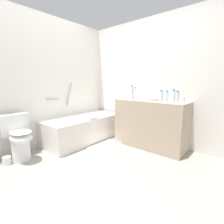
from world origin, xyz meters
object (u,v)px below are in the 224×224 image
(toilet_paper_roll, at_px, (7,161))
(bathtub, at_px, (83,128))
(sink_basin, at_px, (148,99))
(soap_dish, at_px, (126,98))
(drinking_glass_0, at_px, (136,97))
(drinking_glass_1, at_px, (183,100))
(water_bottle_1, at_px, (173,96))
(toilet, at_px, (19,137))
(sink_faucet, at_px, (153,98))
(water_bottle_4, at_px, (177,97))
(water_bottle_0, at_px, (135,93))
(bath_mat, at_px, (106,146))
(water_bottle_2, at_px, (132,93))
(water_bottle_3, at_px, (167,96))
(drinking_glass_2, at_px, (132,97))
(water_bottle_5, at_px, (161,96))

(toilet_paper_roll, bearing_deg, bathtub, -2.02)
(sink_basin, bearing_deg, soap_dish, 92.56)
(drinking_glass_0, xyz_separation_m, drinking_glass_1, (0.08, -0.83, -0.01))
(water_bottle_1, bearing_deg, toilet, 138.02)
(sink_faucet, bearing_deg, toilet_paper_roll, 151.24)
(drinking_glass_0, relative_size, toilet_paper_roll, 0.89)
(water_bottle_4, distance_m, toilet_paper_roll, 2.76)
(water_bottle_4, bearing_deg, water_bottle_1, 67.67)
(water_bottle_0, height_order, bath_mat, water_bottle_0)
(toilet, bearing_deg, water_bottle_2, 67.11)
(sink_faucet, distance_m, water_bottle_3, 0.38)
(drinking_glass_1, relative_size, drinking_glass_2, 0.89)
(sink_basin, xyz_separation_m, water_bottle_0, (0.05, 0.31, 0.08))
(water_bottle_0, distance_m, water_bottle_2, 0.08)
(water_bottle_5, bearing_deg, sink_faucet, 50.02)
(bathtub, distance_m, bath_mat, 0.63)
(water_bottle_2, relative_size, toilet_paper_roll, 2.23)
(sink_basin, distance_m, bath_mat, 1.17)
(water_bottle_5, xyz_separation_m, drinking_glass_0, (-0.01, 0.48, -0.04))
(water_bottle_4, bearing_deg, toilet_paper_roll, 139.41)
(sink_faucet, bearing_deg, water_bottle_5, -129.98)
(water_bottle_1, height_order, water_bottle_3, water_bottle_1)
(bathtub, bearing_deg, water_bottle_1, -68.41)
(sink_basin, bearing_deg, water_bottle_2, 82.50)
(bathtub, distance_m, water_bottle_3, 1.73)
(sink_faucet, distance_m, water_bottle_0, 0.35)
(water_bottle_4, height_order, toilet_paper_roll, water_bottle_4)
(sink_faucet, distance_m, drinking_glass_2, 0.41)
(bathtub, height_order, bath_mat, bathtub)
(bath_mat, bearing_deg, water_bottle_5, -57.86)
(water_bottle_1, height_order, drinking_glass_1, water_bottle_1)
(drinking_glass_2, bearing_deg, soap_dish, 89.12)
(bathtub, xyz_separation_m, sink_faucet, (0.78, -1.14, 0.63))
(water_bottle_5, height_order, drinking_glass_2, water_bottle_5)
(water_bottle_3, relative_size, soap_dish, 2.06)
(water_bottle_3, relative_size, water_bottle_4, 0.99)
(drinking_glass_0, bearing_deg, drinking_glass_1, -84.50)
(bathtub, height_order, water_bottle_5, bathtub)
(sink_faucet, height_order, water_bottle_2, water_bottle_2)
(sink_faucet, bearing_deg, water_bottle_3, -118.57)
(bath_mat, bearing_deg, drinking_glass_0, -33.82)
(water_bottle_1, distance_m, water_bottle_3, 0.10)
(sink_basin, height_order, toilet_paper_roll, sink_basin)
(drinking_glass_0, distance_m, soap_dish, 0.23)
(drinking_glass_0, distance_m, toilet_paper_roll, 2.33)
(toilet_paper_roll, bearing_deg, drinking_glass_0, -25.97)
(water_bottle_3, bearing_deg, water_bottle_1, -75.60)
(water_bottle_2, relative_size, water_bottle_3, 1.38)
(sink_faucet, bearing_deg, soap_dish, 115.76)
(toilet, distance_m, water_bottle_1, 2.52)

